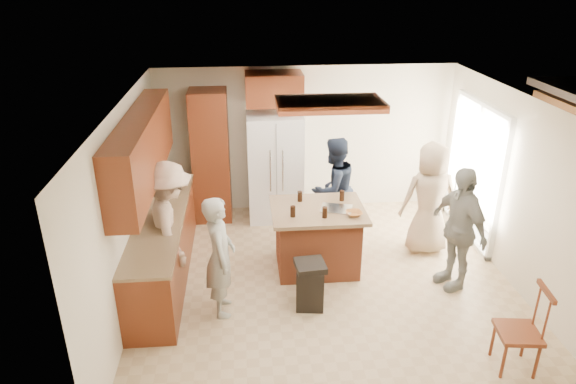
{
  "coord_description": "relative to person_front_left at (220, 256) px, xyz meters",
  "views": [
    {
      "loc": [
        -1.06,
        -5.84,
        3.96
      ],
      "look_at": [
        -0.48,
        0.52,
        1.15
      ],
      "focal_mm": 32.0,
      "sensor_mm": 36.0,
      "label": 1
    }
  ],
  "objects": [
    {
      "name": "person_behind_right",
      "position": [
        3.02,
        1.25,
        0.08
      ],
      "size": [
        0.84,
        0.55,
        1.7
      ],
      "primitive_type": "imported",
      "rotation": [
        0.0,
        0.0,
        3.15
      ],
      "color": "tan",
      "rests_on": "ground"
    },
    {
      "name": "island_items",
      "position": [
        1.52,
        0.8,
        0.19
      ],
      "size": [
        0.97,
        0.67,
        0.15
      ],
      "color": "silver",
      "rests_on": "kitchen_island"
    },
    {
      "name": "trash_bin",
      "position": [
        1.09,
        -0.01,
        -0.46
      ],
      "size": [
        0.39,
        0.39,
        0.63
      ],
      "color": "black",
      "rests_on": "ground"
    },
    {
      "name": "person_side_right",
      "position": [
        3.07,
        0.31,
        0.07
      ],
      "size": [
        0.76,
        1.09,
        1.69
      ],
      "primitive_type": "imported",
      "rotation": [
        0.0,
        0.0,
        -1.29
      ],
      "color": "gray",
      "rests_on": "ground"
    },
    {
      "name": "person_front_left",
      "position": [
        0.0,
        0.0,
        0.0
      ],
      "size": [
        0.45,
        0.59,
        1.55
      ],
      "primitive_type": "imported",
      "rotation": [
        0.0,
        0.0,
        1.63
      ],
      "color": "#97988F",
      "rests_on": "ground"
    },
    {
      "name": "person_behind_left",
      "position": [
        1.69,
        1.8,
        0.04
      ],
      "size": [
        0.94,
        0.84,
        1.64
      ],
      "primitive_type": "imported",
      "rotation": [
        0.0,
        0.0,
        3.69
      ],
      "color": "#1B2436",
      "rests_on": "ground"
    },
    {
      "name": "kitchen_island",
      "position": [
        1.31,
        0.89,
        -0.3
      ],
      "size": [
        1.28,
        1.03,
        0.93
      ],
      "color": "#A14829",
      "rests_on": "ground"
    },
    {
      "name": "spindle_chair",
      "position": [
        3.15,
        -1.29,
        -0.32
      ],
      "size": [
        0.47,
        0.47,
        0.99
      ],
      "color": "maroon",
      "rests_on": "ground"
    },
    {
      "name": "person_counter",
      "position": [
        -0.66,
        0.7,
        0.09
      ],
      "size": [
        0.81,
        1.22,
        1.73
      ],
      "primitive_type": "imported",
      "rotation": [
        0.0,
        0.0,
        1.85
      ],
      "color": "tan",
      "rests_on": "ground"
    },
    {
      "name": "left_cabinetry",
      "position": [
        -0.85,
        0.87,
        0.18
      ],
      "size": [
        0.64,
        3.0,
        2.3
      ],
      "color": "maroon",
      "rests_on": "ground"
    },
    {
      "name": "back_wall_units",
      "position": [
        0.06,
        2.67,
        0.6
      ],
      "size": [
        1.8,
        0.6,
        2.45
      ],
      "color": "maroon",
      "rests_on": "ground"
    },
    {
      "name": "room_shell",
      "position": [
        5.76,
        2.11,
        0.09
      ],
      "size": [
        8.0,
        5.2,
        5.0
      ],
      "color": "tan",
      "rests_on": "ground"
    },
    {
      "name": "refrigerator",
      "position": [
        0.84,
        2.59,
        0.12
      ],
      "size": [
        0.9,
        0.76,
        1.8
      ],
      "color": "white",
      "rests_on": "ground"
    }
  ]
}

